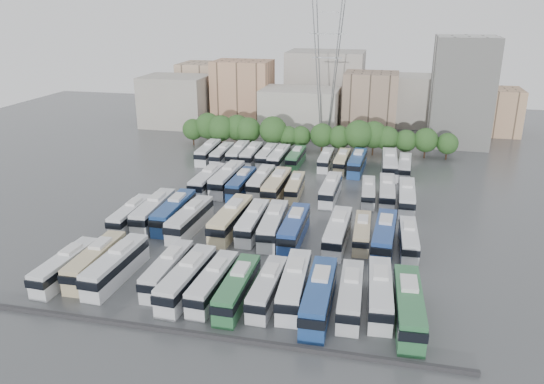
% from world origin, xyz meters
% --- Properties ---
extents(ground, '(220.00, 220.00, 0.00)m').
position_xyz_m(ground, '(0.00, 0.00, 0.00)').
color(ground, '#424447').
rests_on(ground, ground).
extents(parapet, '(56.00, 0.50, 0.50)m').
position_xyz_m(parapet, '(0.00, -33.00, 0.25)').
color(parapet, '#2D2D30').
rests_on(parapet, ground).
extents(tree_line, '(65.01, 8.07, 8.38)m').
position_xyz_m(tree_line, '(-2.07, 42.08, 4.53)').
color(tree_line, black).
rests_on(tree_line, ground).
extents(city_buildings, '(102.00, 35.00, 20.00)m').
position_xyz_m(city_buildings, '(-7.46, 71.86, 7.87)').
color(city_buildings, '#9E998E').
rests_on(city_buildings, ground).
extents(apartment_tower, '(14.00, 14.00, 26.00)m').
position_xyz_m(apartment_tower, '(34.00, 58.00, 13.00)').
color(apartment_tower, silver).
rests_on(apartment_tower, ground).
extents(electricity_pylon, '(9.00, 6.91, 33.83)m').
position_xyz_m(electricity_pylon, '(2.00, 50.00, 18.66)').
color(electricity_pylon, slate).
rests_on(electricity_pylon, ground).
extents(bus_r0_s0, '(3.02, 11.86, 3.69)m').
position_xyz_m(bus_r0_s0, '(-21.40, -24.92, 1.81)').
color(bus_r0_s0, silver).
rests_on(bus_r0_s0, ground).
extents(bus_r0_s1, '(2.93, 12.53, 3.92)m').
position_xyz_m(bus_r0_s1, '(-18.26, -22.91, 1.92)').
color(bus_r0_s1, '#C9B78A').
rests_on(bus_r0_s1, ground).
extents(bus_r0_s2, '(3.19, 12.97, 4.04)m').
position_xyz_m(bus_r0_s2, '(-14.98, -23.59, 1.99)').
color(bus_r0_s2, silver).
rests_on(bus_r0_s2, ground).
extents(bus_r0_s4, '(2.62, 11.87, 3.72)m').
position_xyz_m(bus_r0_s4, '(-8.24, -22.87, 1.83)').
color(bus_r0_s4, silver).
rests_on(bus_r0_s4, ground).
extents(bus_r0_s5, '(3.46, 12.98, 4.03)m').
position_xyz_m(bus_r0_s5, '(-4.91, -24.78, 1.98)').
color(bus_r0_s5, silver).
rests_on(bus_r0_s5, ground).
extents(bus_r0_s6, '(3.13, 11.97, 3.72)m').
position_xyz_m(bus_r0_s6, '(-1.58, -24.72, 1.83)').
color(bus_r0_s6, silver).
rests_on(bus_r0_s6, ground).
extents(bus_r0_s7, '(2.70, 12.13, 3.80)m').
position_xyz_m(bus_r0_s7, '(1.66, -25.38, 1.87)').
color(bus_r0_s7, '#2F6D40').
rests_on(bus_r0_s7, ground).
extents(bus_r0_s8, '(2.72, 11.51, 3.60)m').
position_xyz_m(bus_r0_s8, '(5.08, -24.33, 1.77)').
color(bus_r0_s8, silver).
rests_on(bus_r0_s8, ground).
extents(bus_r0_s9, '(3.43, 12.91, 4.01)m').
position_xyz_m(bus_r0_s9, '(8.09, -23.26, 1.97)').
color(bus_r0_s9, silver).
rests_on(bus_r0_s9, ground).
extents(bus_r0_s10, '(3.14, 13.46, 4.21)m').
position_xyz_m(bus_r0_s10, '(11.35, -25.28, 2.07)').
color(bus_r0_s10, navy).
rests_on(bus_r0_s10, ground).
extents(bus_r0_s11, '(2.98, 12.07, 3.76)m').
position_xyz_m(bus_r0_s11, '(14.82, -23.88, 1.85)').
color(bus_r0_s11, silver).
rests_on(bus_r0_s11, ground).
extents(bus_r0_s12, '(3.34, 12.58, 3.91)m').
position_xyz_m(bus_r0_s12, '(18.12, -22.78, 1.92)').
color(bus_r0_s12, silver).
rests_on(bus_r0_s12, ground).
extents(bus_r0_s13, '(3.55, 13.48, 4.19)m').
position_xyz_m(bus_r0_s13, '(21.31, -25.24, 2.06)').
color(bus_r0_s13, '#2F6E41').
rests_on(bus_r0_s13, ground).
extents(bus_r1_s0, '(2.69, 11.58, 3.62)m').
position_xyz_m(bus_r1_s0, '(-21.36, -7.09, 1.78)').
color(bus_r1_s0, silver).
rests_on(bus_r1_s0, ground).
extents(bus_r1_s1, '(3.30, 13.11, 4.08)m').
position_xyz_m(bus_r1_s1, '(-18.23, -5.29, 2.00)').
color(bus_r1_s1, silver).
rests_on(bus_r1_s1, ground).
extents(bus_r1_s2, '(3.02, 13.10, 4.10)m').
position_xyz_m(bus_r1_s2, '(-14.93, -4.84, 2.01)').
color(bus_r1_s2, navy).
rests_on(bus_r1_s2, ground).
extents(bus_r1_s3, '(3.45, 12.96, 4.03)m').
position_xyz_m(bus_r1_s3, '(-11.38, -7.02, 1.98)').
color(bus_r1_s3, silver).
rests_on(bus_r1_s3, ground).
extents(bus_r1_s5, '(3.51, 13.75, 4.28)m').
position_xyz_m(bus_r1_s5, '(-5.10, -5.92, 2.10)').
color(bus_r1_s5, beige).
rests_on(bus_r1_s5, ground).
extents(bus_r1_s6, '(2.74, 12.20, 3.82)m').
position_xyz_m(bus_r1_s6, '(-1.68, -5.72, 1.88)').
color(bus_r1_s6, silver).
rests_on(bus_r1_s6, ground).
extents(bus_r1_s7, '(3.44, 13.02, 4.05)m').
position_xyz_m(bus_r1_s7, '(1.69, -6.34, 1.99)').
color(bus_r1_s7, silver).
rests_on(bus_r1_s7, ground).
extents(bus_r1_s8, '(2.82, 12.90, 4.05)m').
position_xyz_m(bus_r1_s8, '(5.02, -6.94, 1.99)').
color(bus_r1_s8, navy).
rests_on(bus_r1_s8, ground).
extents(bus_r1_s10, '(3.16, 12.93, 4.03)m').
position_xyz_m(bus_r1_s10, '(11.48, -6.82, 1.98)').
color(bus_r1_s10, silver).
rests_on(bus_r1_s10, ground).
extents(bus_r1_s11, '(2.66, 10.94, 3.41)m').
position_xyz_m(bus_r1_s11, '(14.94, -5.51, 1.68)').
color(bus_r1_s11, tan).
rests_on(bus_r1_s11, ground).
extents(bus_r1_s12, '(3.49, 13.24, 4.12)m').
position_xyz_m(bus_r1_s12, '(18.18, -6.74, 2.02)').
color(bus_r1_s12, navy).
rests_on(bus_r1_s12, ground).
extents(bus_r1_s13, '(2.83, 11.19, 3.48)m').
position_xyz_m(bus_r1_s13, '(21.58, -6.63, 1.71)').
color(bus_r1_s13, silver).
rests_on(bus_r1_s13, ground).
extents(bus_r2_s2, '(3.05, 13.15, 4.11)m').
position_xyz_m(bus_r2_s2, '(-14.88, 11.00, 2.02)').
color(bus_r2_s2, silver).
rests_on(bus_r2_s2, ground).
extents(bus_r2_s3, '(3.26, 13.71, 4.28)m').
position_xyz_m(bus_r2_s3, '(-11.56, 12.74, 2.10)').
color(bus_r2_s3, silver).
rests_on(bus_r2_s3, ground).
extents(bus_r2_s4, '(2.79, 12.18, 3.81)m').
position_xyz_m(bus_r2_s4, '(-8.35, 11.37, 1.87)').
color(bus_r2_s4, navy).
rests_on(bus_r2_s4, ground).
extents(bus_r2_s5, '(2.70, 12.31, 3.86)m').
position_xyz_m(bus_r2_s5, '(-5.03, 13.19, 1.90)').
color(bus_r2_s5, silver).
rests_on(bus_r2_s5, ground).
extents(bus_r2_s6, '(3.07, 13.19, 4.13)m').
position_xyz_m(bus_r2_s6, '(-1.60, 11.13, 2.03)').
color(bus_r2_s6, beige).
rests_on(bus_r2_s6, ground).
extents(bus_r2_s7, '(2.75, 10.90, 3.40)m').
position_xyz_m(bus_r2_s7, '(1.60, 12.24, 1.67)').
color(bus_r2_s7, beige).
rests_on(bus_r2_s7, ground).
extents(bus_r2_s9, '(2.95, 12.12, 3.78)m').
position_xyz_m(bus_r2_s9, '(8.19, 11.78, 1.86)').
color(bus_r2_s9, silver).
rests_on(bus_r2_s9, ground).
extents(bus_r2_s11, '(2.87, 10.92, 3.39)m').
position_xyz_m(bus_r2_s11, '(14.85, 12.48, 1.67)').
color(bus_r2_s11, silver).
rests_on(bus_r2_s11, ground).
extents(bus_r2_s12, '(3.03, 12.47, 3.89)m').
position_xyz_m(bus_r2_s12, '(18.08, 12.58, 1.91)').
color(bus_r2_s12, silver).
rests_on(bus_r2_s12, ground).
extents(bus_r2_s13, '(2.75, 12.56, 3.94)m').
position_xyz_m(bus_r2_s13, '(21.47, 10.70, 1.93)').
color(bus_r2_s13, silver).
rests_on(bus_r2_s13, ground).
extents(bus_r3_s0, '(3.16, 12.43, 3.87)m').
position_xyz_m(bus_r3_s0, '(-21.56, 30.48, 1.90)').
color(bus_r3_s0, silver).
rests_on(bus_r3_s0, ground).
extents(bus_r3_s1, '(2.56, 11.28, 3.53)m').
position_xyz_m(bus_r3_s1, '(-18.14, 29.94, 1.73)').
color(bus_r3_s1, silver).
rests_on(bus_r3_s1, ground).
extents(bus_r3_s2, '(3.26, 12.38, 3.85)m').
position_xyz_m(bus_r3_s2, '(-14.70, 30.68, 1.89)').
color(bus_r3_s2, silver).
rests_on(bus_r3_s2, ground).
extents(bus_r3_s3, '(2.93, 12.13, 3.79)m').
position_xyz_m(bus_r3_s3, '(-11.57, 30.52, 1.86)').
color(bus_r3_s3, silver).
rests_on(bus_r3_s3, ground).
extents(bus_r3_s4, '(2.56, 11.58, 3.63)m').
position_xyz_m(bus_r3_s4, '(-8.16, 30.85, 1.78)').
color(bus_r3_s4, silver).
rests_on(bus_r3_s4, ground).
extents(bus_r3_s5, '(2.80, 12.23, 3.83)m').
position_xyz_m(bus_r3_s5, '(-5.16, 29.57, 1.88)').
color(bus_r3_s5, white).
rests_on(bus_r3_s5, ground).
extents(bus_r3_s6, '(2.65, 11.29, 3.53)m').
position_xyz_m(bus_r3_s6, '(-1.65, 30.89, 1.73)').
color(bus_r3_s6, '#2F6E3F').
rests_on(bus_r3_s6, ground).
extents(bus_r3_s8, '(2.37, 10.78, 3.38)m').
position_xyz_m(bus_r3_s8, '(4.81, 31.05, 1.66)').
color(bus_r3_s8, silver).
rests_on(bus_r3_s8, ground).
extents(bus_r3_s9, '(2.72, 11.23, 3.51)m').
position_xyz_m(bus_r3_s9, '(8.32, 30.70, 1.72)').
color(bus_r3_s9, beige).
rests_on(bus_r3_s9, ground).
extents(bus_r3_s10, '(3.38, 12.65, 3.93)m').
position_xyz_m(bus_r3_s10, '(11.62, 29.55, 1.93)').
color(bus_r3_s10, navy).
rests_on(bus_r3_s10, ground).
extents(bus_r3_s12, '(3.43, 13.79, 4.30)m').
position_xyz_m(bus_r3_s12, '(18.21, 29.19, 2.11)').
color(bus_r3_s12, silver).
rests_on(bus_r3_s12, ground).
extents(bus_r3_s13, '(2.93, 11.64, 3.63)m').
position_xyz_m(bus_r3_s13, '(21.26, 29.21, 1.78)').
color(bus_r3_s13, silver).
rests_on(bus_r3_s13, ground).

